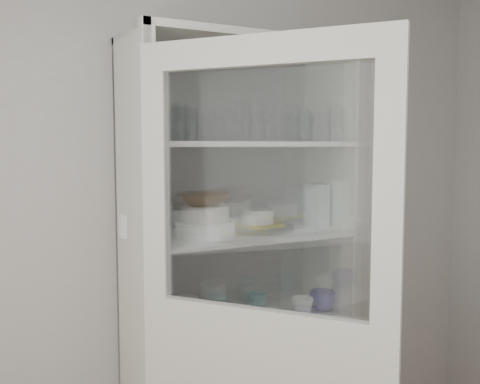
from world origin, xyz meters
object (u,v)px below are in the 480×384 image
grey_bowl_stack (316,205)px  cream_bowl (205,213)px  mug_white (302,308)px  goblet_1 (187,122)px  pantry_cabinet (234,299)px  white_ramekin (258,216)px  cupboard_door (261,375)px  terracotta_bowl (205,199)px  plate_stack_front (205,228)px  yellow_trivet (258,225)px  mug_blue (322,300)px  white_canister (185,313)px  measuring_cups (231,321)px  plate_stack_back (144,224)px  goblet_2 (264,124)px  goblet_3 (306,124)px  glass_platter (258,228)px  teal_jar (217,308)px  goblet_0 (177,124)px  mug_teal (258,302)px

grey_bowl_stack → cream_bowl: bearing=-177.1°
mug_white → goblet_1: bearing=144.6°
pantry_cabinet → white_ramekin: 0.40m
white_ramekin → grey_bowl_stack: (0.31, -0.02, 0.04)m
pantry_cabinet → cupboard_door: bearing=-108.7°
pantry_cabinet → mug_white: bearing=-33.5°
white_ramekin → pantry_cabinet: bearing=145.7°
terracotta_bowl → mug_white: terracotta_bowl is taller
plate_stack_front → yellow_trivet: size_ratio=1.42×
plate_stack_front → white_ramekin: size_ratio=1.72×
mug_blue → white_canister: white_canister is taller
yellow_trivet → measuring_cups: (-0.16, -0.05, -0.41)m
mug_white → plate_stack_back: bearing=149.4°
goblet_2 → cream_bowl: size_ratio=0.83×
mug_blue → measuring_cups: bearing=-162.2°
terracotta_bowl → white_ramekin: size_ratio=1.54×
goblet_2 → yellow_trivet: bearing=-134.5°
pantry_cabinet → plate_stack_front: size_ratio=8.29×
pantry_cabinet → goblet_3: (0.41, 0.03, 0.81)m
goblet_2 → pantry_cabinet: bearing=-176.7°
white_canister → glass_platter: bearing=-1.3°
measuring_cups → white_canister: (-0.19, 0.06, 0.05)m
goblet_2 → measuring_cups: goblet_2 is taller
cream_bowl → white_ramekin: (0.28, 0.05, -0.04)m
mug_white → plate_stack_front: bearing=158.5°
cupboard_door → teal_jar: cupboard_door is taller
grey_bowl_stack → mug_white: grey_bowl_stack is taller
goblet_0 → white_canister: bearing=-97.2°
plate_stack_front → terracotta_bowl: (0.00, 0.00, 0.12)m
cupboard_door → goblet_0: bearing=143.6°
goblet_2 → mug_white: 0.86m
glass_platter → mug_white: 0.42m
mug_blue → teal_jar: size_ratio=1.19×
goblet_2 → white_ramekin: bearing=-134.5°
goblet_0 → plate_stack_back: bearing=-173.8°
goblet_1 → goblet_2: size_ratio=1.00×
goblet_1 → terracotta_bowl: goblet_1 is taller
yellow_trivet → plate_stack_back: bearing=169.1°
goblet_0 → mug_teal: bearing=-8.3°
goblet_1 → mug_blue: 1.05m
cupboard_door → terracotta_bowl: 0.76m
goblet_3 → pantry_cabinet: bearing=-175.7°
grey_bowl_stack → white_canister: size_ratio=1.51×
terracotta_bowl → goblet_1: bearing=101.7°
pantry_cabinet → white_canister: 0.27m
plate_stack_front → measuring_cups: (0.12, -0.01, -0.42)m
goblet_0 → white_canister: (-0.01, -0.11, -0.81)m
goblet_2 → mug_white: bearing=-61.0°
cupboard_door → plate_stack_front: 0.68m
goblet_1 → measuring_cups: bearing=-42.8°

